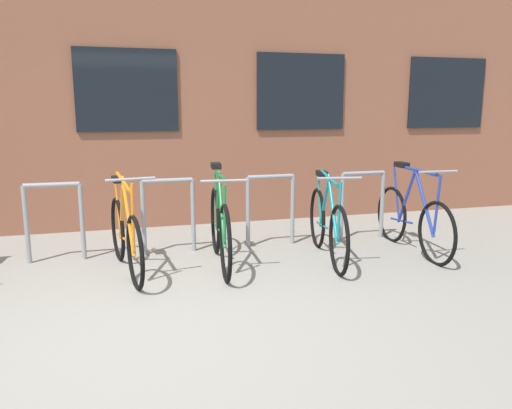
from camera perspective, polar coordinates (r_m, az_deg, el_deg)
ground_plane at (r=3.96m, az=-12.50°, el=-13.37°), size 42.00×42.00×0.00m
storefront_building at (r=10.19m, az=-15.12°, el=15.43°), size 28.00×6.73×4.94m
bike_rack at (r=5.62m, az=-16.14°, el=-0.70°), size 6.60×0.05×0.85m
bicycle_orange at (r=5.10m, az=-14.78°, el=-3.42°), size 0.44×1.65×1.03m
bicycle_blue at (r=5.93m, az=17.53°, el=-1.56°), size 0.44×1.67×1.01m
bicycle_teal at (r=5.44m, az=8.18°, el=-2.24°), size 0.47×1.71×0.98m
bicycle_green at (r=5.18m, az=-4.18°, el=-2.57°), size 0.44×1.74×1.06m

